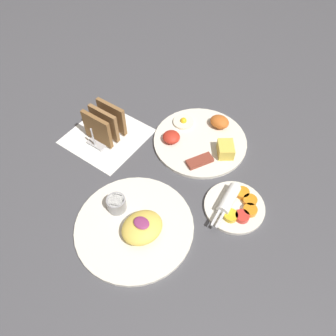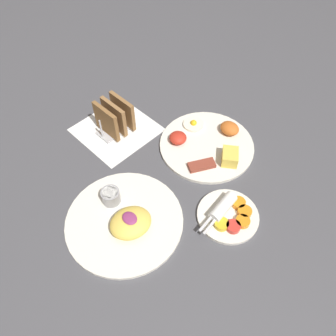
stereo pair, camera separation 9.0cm
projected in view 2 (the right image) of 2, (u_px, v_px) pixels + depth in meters
The scene contains 6 objects.
ground_plane at pixel (168, 170), 0.93m from camera, with size 3.00×3.00×0.00m, color #47474C.
napkin_flat at pixel (117, 129), 1.03m from camera, with size 0.22×0.22×0.00m.
plate_breakfast at pixel (208, 144), 0.98m from camera, with size 0.28×0.28×0.05m.
plate_condiments at pixel (229, 214), 0.83m from camera, with size 0.16×0.17×0.04m.
plate_foreground at pixel (125, 219), 0.82m from camera, with size 0.30×0.30×0.06m.
toast_rack at pixel (115, 117), 0.99m from camera, with size 0.10×0.12×0.10m.
Camera 2 is at (0.40, -0.40, 0.74)m, focal length 35.00 mm.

